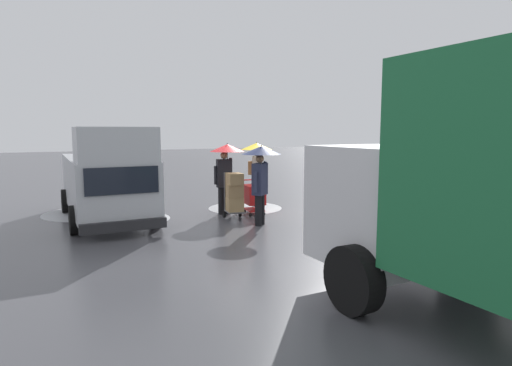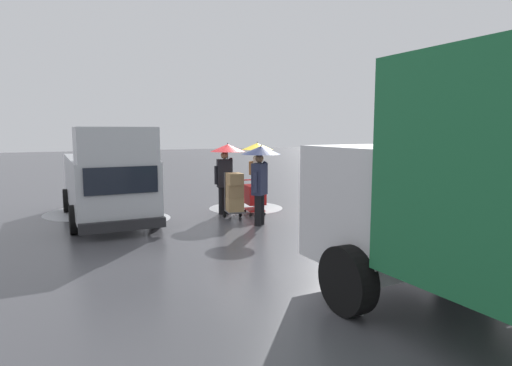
% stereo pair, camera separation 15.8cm
% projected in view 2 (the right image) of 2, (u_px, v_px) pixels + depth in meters
% --- Properties ---
extents(ground_plane, '(90.00, 90.00, 0.00)m').
position_uv_depth(ground_plane, '(250.00, 213.00, 13.23)').
color(ground_plane, '#4C4C51').
extents(slush_patch_near_cluster, '(2.26, 2.26, 0.01)m').
position_uv_depth(slush_patch_near_cluster, '(355.00, 247.00, 9.42)').
color(slush_patch_near_cluster, '#999BA0').
rests_on(slush_patch_near_cluster, ground).
extents(slush_patch_under_van, '(2.39, 2.39, 0.01)m').
position_uv_depth(slush_patch_under_van, '(246.00, 208.00, 14.14)').
color(slush_patch_under_van, '#999BA0').
rests_on(slush_patch_under_van, ground).
extents(slush_patch_mid_street, '(2.33, 2.33, 0.01)m').
position_uv_depth(slush_patch_mid_street, '(129.00, 219.00, 12.37)').
color(slush_patch_mid_street, silver).
rests_on(slush_patch_mid_street, ground).
extents(slush_patch_far_side, '(2.71, 2.71, 0.01)m').
position_uv_depth(slush_patch_far_side, '(90.00, 212.00, 13.34)').
color(slush_patch_far_side, '#ADAFB5').
rests_on(slush_patch_far_side, ground).
extents(cargo_van_parked_right, '(2.22, 5.35, 2.60)m').
position_uv_depth(cargo_van_parked_right, '(108.00, 179.00, 12.08)').
color(cargo_van_parked_right, '#B7BABF').
rests_on(cargo_van_parked_right, ground).
extents(shopping_cart_vendor, '(0.66, 0.89, 1.02)m').
position_uv_depth(shopping_cart_vendor, '(254.00, 196.00, 13.04)').
color(shopping_cart_vendor, red).
rests_on(shopping_cart_vendor, ground).
extents(hand_dolly_boxes, '(0.60, 0.77, 1.32)m').
position_uv_depth(hand_dolly_boxes, '(235.00, 193.00, 12.31)').
color(hand_dolly_boxes, '#515156').
rests_on(hand_dolly_boxes, ground).
extents(pedestrian_pink_side, '(1.04, 1.04, 2.15)m').
position_uv_depth(pedestrian_pink_side, '(226.00, 162.00, 12.96)').
color(pedestrian_pink_side, black).
rests_on(pedestrian_pink_side, ground).
extents(pedestrian_black_side, '(1.04, 1.04, 2.15)m').
position_uv_depth(pedestrian_black_side, '(257.00, 159.00, 14.31)').
color(pedestrian_black_side, black).
rests_on(pedestrian_black_side, ground).
extents(pedestrian_white_side, '(1.04, 1.04, 2.15)m').
position_uv_depth(pedestrian_white_side, '(260.00, 166.00, 11.46)').
color(pedestrian_white_side, black).
rests_on(pedestrian_white_side, ground).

